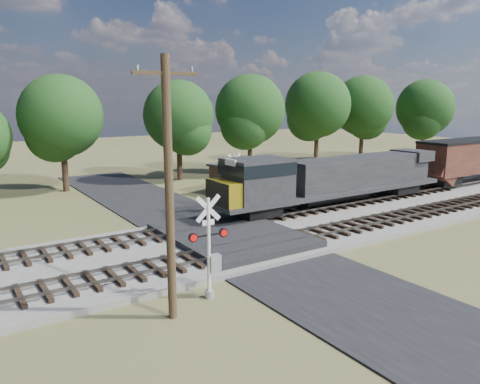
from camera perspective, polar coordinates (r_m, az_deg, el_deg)
ground at (r=27.76m, az=-0.50°, el=-6.36°), size 160.00×160.00×0.00m
ballast_bed at (r=34.31m, az=13.23°, el=-2.94°), size 140.00×10.00×0.30m
road at (r=27.75m, az=-0.50°, el=-6.28°), size 7.00×60.00×0.08m
crossing_panel at (r=28.07m, az=-1.05°, el=-5.48°), size 7.00×9.00×0.62m
track_near at (r=27.89m, az=7.18°, el=-5.47°), size 140.00×2.60×0.33m
track_far at (r=31.71m, az=1.31°, el=-3.32°), size 140.00×2.60×0.33m
crossing_signal_near at (r=20.07m, az=-3.58°, el=-7.74°), size 1.83×0.40×4.54m
crossing_signal_far at (r=34.96m, az=-0.85°, el=0.51°), size 1.81×0.39×4.48m
utility_pole at (r=17.51m, az=-8.66°, el=0.85°), size 2.44×0.40×9.99m
equipment_shed at (r=41.67m, az=-0.17°, el=1.63°), size 5.04×5.04×2.77m
treeline at (r=50.94m, az=-1.88°, el=9.65°), size 81.05×12.03×11.77m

